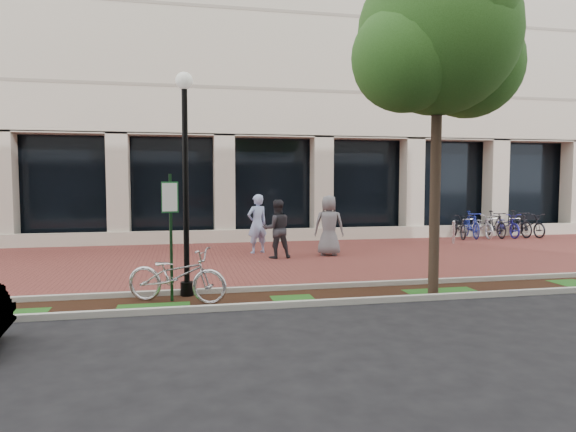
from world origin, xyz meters
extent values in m
plane|color=black|center=(0.00, 0.00, 0.00)|extent=(120.00, 120.00, 0.00)
cube|color=brown|center=(0.00, 0.00, 0.01)|extent=(40.00, 9.00, 0.01)
cube|color=black|center=(0.00, -5.25, 0.01)|extent=(40.00, 1.50, 0.01)
cube|color=#B5B5AB|center=(0.00, -4.50, 0.06)|extent=(40.00, 0.12, 0.12)
cube|color=#B5B5AB|center=(0.00, -6.00, 0.06)|extent=(40.00, 0.12, 0.12)
cube|color=beige|center=(0.00, 10.50, 10.10)|extent=(40.00, 12.00, 11.80)
cube|color=black|center=(0.00, 5.60, 2.10)|extent=(40.00, 0.15, 4.20)
cube|color=beige|center=(0.00, 4.50, 0.25)|extent=(40.00, 0.25, 0.50)
cube|color=beige|center=(0.00, 4.90, 2.10)|extent=(0.80, 0.80, 4.20)
cube|color=#133419|center=(-3.88, -5.05, 1.29)|extent=(0.05, 0.05, 2.58)
cube|color=#175F29|center=(-3.88, -5.08, 2.11)|extent=(0.34, 0.02, 0.62)
cube|color=white|center=(-3.88, -5.10, 2.11)|extent=(0.30, 0.01, 0.56)
cylinder|color=black|center=(-3.58, -4.60, 0.15)|extent=(0.28, 0.28, 0.30)
cylinder|color=black|center=(-3.58, -4.60, 2.17)|extent=(0.12, 0.12, 4.35)
sphere|color=silver|center=(-3.58, -4.60, 4.49)|extent=(0.36, 0.36, 0.36)
cylinder|color=#413125|center=(1.59, -5.55, 1.90)|extent=(0.22, 0.22, 3.80)
sphere|color=#204A17|center=(1.59, -5.55, 5.47)|extent=(3.33, 3.33, 3.33)
sphere|color=#204A17|center=(2.50, -5.22, 4.97)|extent=(2.33, 2.33, 2.33)
sphere|color=#204A17|center=(0.75, -5.80, 4.88)|extent=(2.16, 2.16, 2.16)
imported|color=silver|center=(-3.78, -5.17, 0.55)|extent=(2.22, 1.55, 1.11)
imported|color=#9BB4E8|center=(-1.20, 1.39, 0.99)|extent=(0.84, 0.69, 1.97)
imported|color=#2A2A2F|center=(-0.76, 0.16, 0.92)|extent=(0.92, 0.74, 1.84)
imported|color=slate|center=(1.00, 0.36, 0.98)|extent=(1.10, 0.88, 1.96)
cylinder|color=silver|center=(6.53, 2.32, 0.40)|extent=(0.11, 0.11, 0.80)
sphere|color=silver|center=(6.53, 2.32, 0.85)|extent=(0.12, 0.12, 0.12)
imported|color=black|center=(7.71, 3.93, 0.51)|extent=(1.13, 2.05, 1.02)
imported|color=navy|center=(8.26, 3.93, 0.57)|extent=(0.89, 1.96, 1.14)
imported|color=silver|center=(8.81, 3.93, 0.51)|extent=(0.95, 2.02, 1.02)
imported|color=black|center=(9.36, 3.93, 0.57)|extent=(0.70, 1.93, 1.14)
imported|color=navy|center=(9.91, 3.93, 0.51)|extent=(0.75, 1.97, 1.02)
imported|color=black|center=(10.46, 3.93, 0.57)|extent=(0.56, 1.90, 1.14)
imported|color=black|center=(11.01, 3.93, 0.51)|extent=(0.81, 1.99, 1.02)
cylinder|color=silver|center=(9.36, 3.93, 0.40)|extent=(0.04, 0.04, 0.80)
camera|label=1|loc=(-3.67, -15.52, 2.46)|focal=32.00mm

